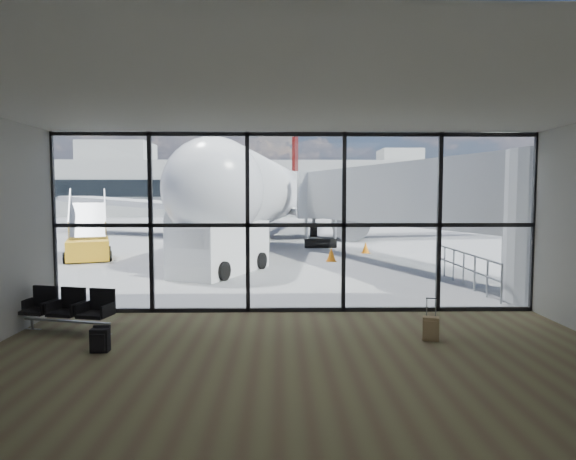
{
  "coord_description": "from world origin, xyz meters",
  "views": [
    {
      "loc": [
        -0.4,
        -11.96,
        2.93
      ],
      "look_at": [
        -0.14,
        3.0,
        1.86
      ],
      "focal_mm": 30.0,
      "sensor_mm": 36.0,
      "label": 1
    }
  ],
  "objects_px": {
    "suitcase": "(431,328)",
    "service_van": "(219,247)",
    "backpack": "(100,340)",
    "belt_loader": "(221,227)",
    "airliner": "(274,193)",
    "mobile_stairs": "(88,246)",
    "seating_row": "(69,307)"
  },
  "relations": [
    {
      "from": "seating_row",
      "to": "airliner",
      "type": "distance_m",
      "value": 25.91
    },
    {
      "from": "suitcase",
      "to": "mobile_stairs",
      "type": "distance_m",
      "value": 17.53
    },
    {
      "from": "service_van",
      "to": "backpack",
      "type": "bearing_deg",
      "value": -72.16
    },
    {
      "from": "suitcase",
      "to": "service_van",
      "type": "relative_size",
      "value": 0.18
    },
    {
      "from": "seating_row",
      "to": "suitcase",
      "type": "relative_size",
      "value": 2.43
    },
    {
      "from": "suitcase",
      "to": "mobile_stairs",
      "type": "xyz_separation_m",
      "value": [
        -11.92,
        12.84,
        0.36
      ]
    },
    {
      "from": "backpack",
      "to": "seating_row",
      "type": "bearing_deg",
      "value": 129.0
    },
    {
      "from": "suitcase",
      "to": "airliner",
      "type": "relative_size",
      "value": 0.02
    },
    {
      "from": "service_van",
      "to": "belt_loader",
      "type": "xyz_separation_m",
      "value": [
        -2.1,
        17.97,
        -0.4
      ]
    },
    {
      "from": "seating_row",
      "to": "belt_loader",
      "type": "bearing_deg",
      "value": 103.02
    },
    {
      "from": "airliner",
      "to": "belt_loader",
      "type": "height_order",
      "value": "airliner"
    },
    {
      "from": "service_van",
      "to": "belt_loader",
      "type": "relative_size",
      "value": 1.25
    },
    {
      "from": "airliner",
      "to": "backpack",
      "type": "bearing_deg",
      "value": -89.29
    },
    {
      "from": "airliner",
      "to": "service_van",
      "type": "bearing_deg",
      "value": -89.09
    },
    {
      "from": "belt_loader",
      "to": "mobile_stairs",
      "type": "bearing_deg",
      "value": -110.88
    },
    {
      "from": "mobile_stairs",
      "to": "suitcase",
      "type": "bearing_deg",
      "value": -67.44
    },
    {
      "from": "seating_row",
      "to": "mobile_stairs",
      "type": "bearing_deg",
      "value": 123.25
    },
    {
      "from": "backpack",
      "to": "suitcase",
      "type": "xyz_separation_m",
      "value": [
        6.41,
        0.59,
        0.02
      ]
    },
    {
      "from": "mobile_stairs",
      "to": "service_van",
      "type": "bearing_deg",
      "value": -52.85
    },
    {
      "from": "suitcase",
      "to": "mobile_stairs",
      "type": "bearing_deg",
      "value": 150.56
    },
    {
      "from": "suitcase",
      "to": "belt_loader",
      "type": "xyz_separation_m",
      "value": [
        -7.43,
        26.61,
        0.33
      ]
    },
    {
      "from": "backpack",
      "to": "service_van",
      "type": "height_order",
      "value": "service_van"
    },
    {
      "from": "service_van",
      "to": "airliner",
      "type": "bearing_deg",
      "value": 108.44
    },
    {
      "from": "backpack",
      "to": "airliner",
      "type": "xyz_separation_m",
      "value": [
        2.96,
        26.92,
        2.9
      ]
    },
    {
      "from": "backpack",
      "to": "airliner",
      "type": "bearing_deg",
      "value": 83.74
    },
    {
      "from": "seating_row",
      "to": "service_van",
      "type": "distance_m",
      "value": 8.08
    },
    {
      "from": "belt_loader",
      "to": "suitcase",
      "type": "bearing_deg",
      "value": -77.2
    },
    {
      "from": "mobile_stairs",
      "to": "airliner",
      "type": "bearing_deg",
      "value": 37.55
    },
    {
      "from": "seating_row",
      "to": "belt_loader",
      "type": "xyz_separation_m",
      "value": [
        0.18,
        25.71,
        0.07
      ]
    },
    {
      "from": "service_van",
      "to": "seating_row",
      "type": "bearing_deg",
      "value": -81.93
    },
    {
      "from": "backpack",
      "to": "belt_loader",
      "type": "bearing_deg",
      "value": 92.17
    },
    {
      "from": "seating_row",
      "to": "backpack",
      "type": "distance_m",
      "value": 1.94
    }
  ]
}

